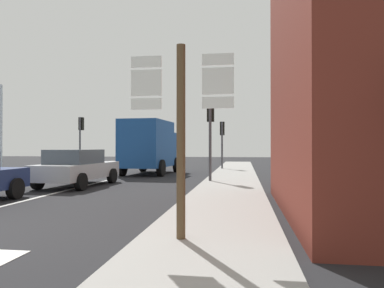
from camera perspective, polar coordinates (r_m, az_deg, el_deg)
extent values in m
plane|color=#232326|center=(16.32, -14.84, -5.99)|extent=(80.00, 80.00, 0.00)
cube|color=#9E9B96|center=(13.05, 5.87, -7.09)|extent=(2.37, 44.00, 0.14)
cube|color=silver|center=(12.75, -21.93, -7.51)|extent=(0.16, 12.00, 0.01)
cylinder|color=black|center=(12.16, -26.18, -6.36)|extent=(0.22, 0.64, 0.64)
cube|color=#B7BABF|center=(15.20, -17.63, -4.05)|extent=(1.99, 4.29, 0.60)
cube|color=#47515B|center=(14.95, -18.09, -1.90)|extent=(1.67, 2.19, 0.55)
cylinder|color=black|center=(16.82, -18.00, -4.72)|extent=(0.26, 0.65, 0.64)
cylinder|color=black|center=(16.03, -12.53, -4.94)|extent=(0.26, 0.65, 0.64)
cylinder|color=black|center=(14.54, -23.27, -5.39)|extent=(0.26, 0.65, 0.64)
cylinder|color=black|center=(13.62, -17.17, -5.74)|extent=(0.26, 0.65, 0.64)
cube|color=#19478C|center=(20.46, -7.12, 0.04)|extent=(2.42, 3.83, 2.60)
cube|color=#19478C|center=(22.84, -5.10, -0.76)|extent=(2.17, 1.43, 2.00)
cube|color=#47515B|center=(22.90, -5.06, 1.24)|extent=(1.76, 0.21, 0.70)
cylinder|color=black|center=(23.16, -7.75, -3.23)|extent=(0.33, 0.92, 0.90)
cylinder|color=black|center=(22.53, -2.45, -3.31)|extent=(0.33, 0.92, 0.90)
cylinder|color=black|center=(19.99, -10.99, -3.67)|extent=(0.33, 0.92, 0.90)
cylinder|color=black|center=(19.25, -4.93, -3.81)|extent=(0.33, 0.92, 0.90)
cylinder|color=brown|center=(5.67, -1.77, -0.29)|extent=(0.14, 0.14, 3.20)
cube|color=white|center=(6.01, -7.28, 12.79)|extent=(0.50, 0.03, 0.18)
cube|color=black|center=(6.02, -7.23, 12.75)|extent=(0.43, 0.01, 0.13)
cube|color=white|center=(5.94, -7.28, 9.60)|extent=(0.50, 0.03, 0.42)
cube|color=black|center=(5.96, -7.23, 9.56)|extent=(0.43, 0.01, 0.32)
cube|color=white|center=(5.89, -7.28, 6.34)|extent=(0.50, 0.03, 0.18)
cube|color=black|center=(5.91, -7.23, 6.31)|extent=(0.43, 0.01, 0.13)
cube|color=white|center=(5.82, 4.12, 13.23)|extent=(0.50, 0.03, 0.18)
cube|color=black|center=(5.83, 4.13, 13.19)|extent=(0.43, 0.01, 0.13)
cube|color=white|center=(5.74, 4.12, 9.93)|extent=(0.50, 0.03, 0.42)
cube|color=black|center=(5.76, 4.13, 9.90)|extent=(0.43, 0.01, 0.32)
cube|color=white|center=(5.69, 4.12, 6.57)|extent=(0.50, 0.03, 0.18)
cube|color=black|center=(5.71, 4.13, 6.54)|extent=(0.43, 0.01, 0.13)
cylinder|color=#47474C|center=(26.21, -17.33, 0.11)|extent=(0.12, 0.12, 3.64)
cube|color=black|center=(26.44, -17.14, 3.08)|extent=(0.30, 0.28, 0.90)
sphere|color=#360303|center=(26.59, -17.01, 3.65)|extent=(0.18, 0.18, 0.18)
sphere|color=orange|center=(26.57, -17.01, 3.04)|extent=(0.18, 0.18, 0.18)
sphere|color=black|center=(26.55, -17.01, 2.44)|extent=(0.18, 0.18, 0.18)
cylinder|color=#47474C|center=(23.92, 4.79, -0.33)|extent=(0.12, 0.12, 3.25)
cube|color=black|center=(24.15, 4.81, 2.47)|extent=(0.30, 0.28, 0.90)
sphere|color=#360303|center=(24.31, 4.83, 3.08)|extent=(0.18, 0.18, 0.18)
sphere|color=orange|center=(24.29, 4.83, 2.43)|extent=(0.18, 0.18, 0.18)
sphere|color=black|center=(24.28, 4.83, 1.77)|extent=(0.18, 0.18, 0.18)
cylinder|color=#47474C|center=(15.31, 2.89, 0.31)|extent=(0.12, 0.12, 3.56)
cube|color=black|center=(15.58, 2.96, 5.20)|extent=(0.30, 0.28, 0.90)
sphere|color=#360303|center=(15.75, 3.01, 6.13)|extent=(0.18, 0.18, 0.18)
sphere|color=orange|center=(15.72, 3.01, 5.11)|extent=(0.18, 0.18, 0.18)
sphere|color=black|center=(15.69, 3.01, 4.10)|extent=(0.18, 0.18, 0.18)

